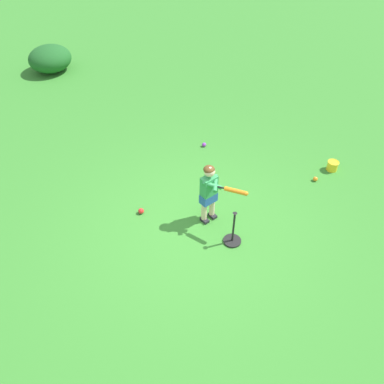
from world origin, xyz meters
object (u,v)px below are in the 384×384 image
play_ball_behind_batter (204,145)px  toy_bucket (332,166)px  play_ball_near_batter (141,211)px  play_ball_by_bucket (315,179)px  child_batter (210,190)px  batting_tee (233,237)px

play_ball_behind_batter → toy_bucket: bearing=-78.0°
play_ball_near_batter → play_ball_by_bucket: bearing=-45.2°
play_ball_by_bucket → toy_bucket: 0.51m
child_batter → play_ball_by_bucket: (1.84, -1.24, -0.61)m
play_ball_near_batter → toy_bucket: toy_bucket is taller
toy_bucket → play_ball_by_bucket: bearing=159.7°
play_ball_near_batter → toy_bucket: bearing=-41.8°
child_batter → batting_tee: bearing=-115.2°
play_ball_by_bucket → batting_tee: (-2.09, 0.70, 0.06)m
play_ball_behind_batter → play_ball_by_bucket: 2.30m
play_ball_by_bucket → toy_bucket: size_ratio=0.40×
child_batter → play_ball_behind_batter: size_ratio=12.54×
play_ball_behind_batter → play_ball_near_batter: play_ball_near_batter is taller
batting_tee → toy_bucket: (2.57, -0.88, -0.01)m
child_batter → batting_tee: size_ratio=1.74×
play_ball_by_bucket → toy_bucket: (0.48, -0.18, 0.06)m
child_batter → play_ball_near_batter: (-0.44, 1.06, -0.60)m
play_ball_by_bucket → batting_tee: batting_tee is taller
play_ball_behind_batter → batting_tee: 2.60m
play_ball_by_bucket → batting_tee: 2.21m
play_ball_by_bucket → batting_tee: size_ratio=0.14×
play_ball_near_batter → play_ball_behind_batter: bearing=0.2°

